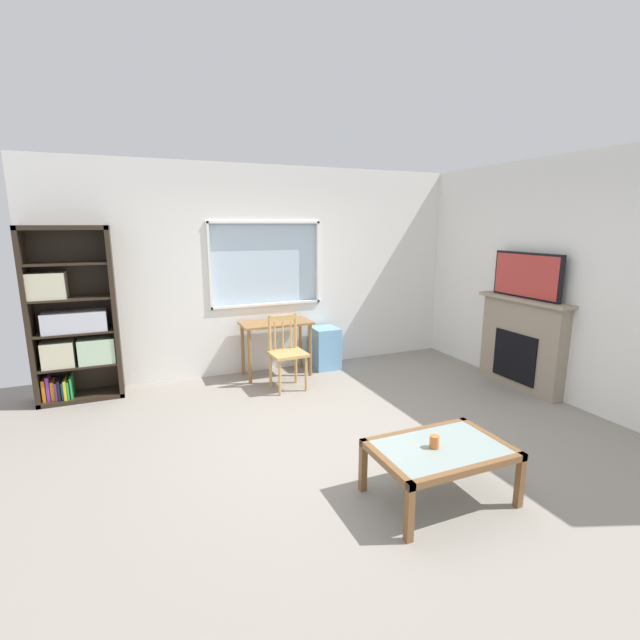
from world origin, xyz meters
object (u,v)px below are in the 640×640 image
(bookshelf, at_px, (72,323))
(tv, at_px, (527,275))
(fireplace, at_px, (521,343))
(coffee_table, at_px, (440,454))
(sippy_cup, at_px, (434,442))
(plastic_drawer_unit, at_px, (325,348))
(desk_under_window, at_px, (276,331))
(wooden_chair, at_px, (287,352))

(bookshelf, distance_m, tv, 5.30)
(fireplace, height_order, coffee_table, fireplace)
(fireplace, distance_m, sippy_cup, 2.88)
(sippy_cup, bearing_deg, plastic_drawer_unit, 80.76)
(desk_under_window, height_order, wooden_chair, wooden_chair)
(fireplace, distance_m, tv, 0.83)
(plastic_drawer_unit, distance_m, coffee_table, 3.21)
(desk_under_window, relative_size, sippy_cup, 10.26)
(fireplace, relative_size, tv, 1.31)
(desk_under_window, distance_m, tv, 3.17)
(bookshelf, relative_size, tv, 2.05)
(wooden_chair, height_order, tv, tv)
(tv, bearing_deg, desk_under_window, 148.78)
(coffee_table, distance_m, sippy_cup, 0.12)
(wooden_chair, bearing_deg, fireplace, -21.96)
(fireplace, bearing_deg, plastic_drawer_unit, 139.46)
(bookshelf, height_order, fireplace, bookshelf)
(plastic_drawer_unit, bearing_deg, sippy_cup, -99.24)
(wooden_chair, relative_size, tv, 0.93)
(bookshelf, height_order, plastic_drawer_unit, bookshelf)
(bookshelf, distance_m, plastic_drawer_unit, 3.15)
(bookshelf, xyz_separation_m, wooden_chair, (2.34, -0.62, -0.44))
(bookshelf, height_order, tv, bookshelf)
(tv, bearing_deg, bookshelf, 161.17)
(bookshelf, bearing_deg, desk_under_window, -2.68)
(wooden_chair, height_order, fireplace, fireplace)
(bookshelf, bearing_deg, tv, -18.83)
(sippy_cup, bearing_deg, coffee_table, -8.83)
(bookshelf, relative_size, plastic_drawer_unit, 3.42)
(fireplace, bearing_deg, coffee_table, -147.20)
(bookshelf, bearing_deg, fireplace, -18.77)
(plastic_drawer_unit, bearing_deg, tv, -40.81)
(plastic_drawer_unit, bearing_deg, bookshelf, 178.87)
(tv, height_order, coffee_table, tv)
(tv, xyz_separation_m, coffee_table, (-2.36, -1.53, -1.04))
(desk_under_window, height_order, sippy_cup, desk_under_window)
(bookshelf, relative_size, sippy_cup, 22.02)
(desk_under_window, relative_size, wooden_chair, 1.03)
(plastic_drawer_unit, height_order, sippy_cup, plastic_drawer_unit)
(plastic_drawer_unit, distance_m, tv, 2.74)
(desk_under_window, bearing_deg, tv, -31.22)
(tv, relative_size, sippy_cup, 10.72)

